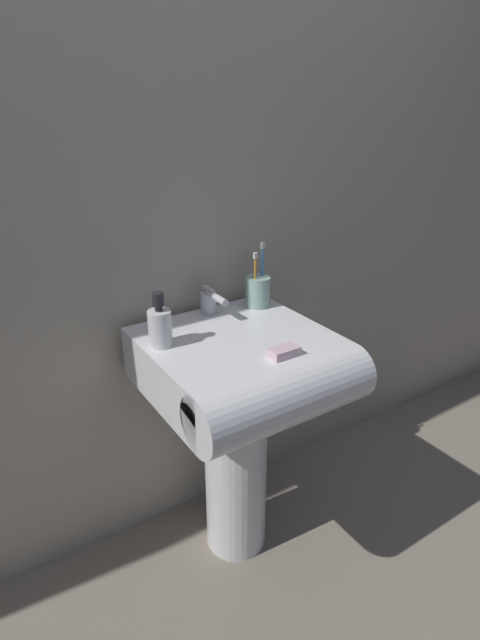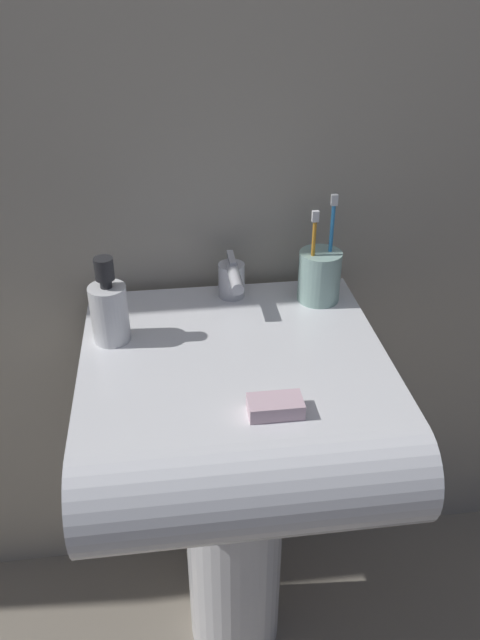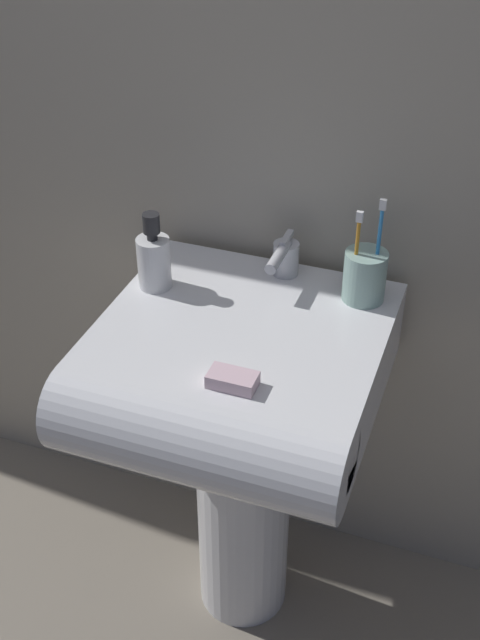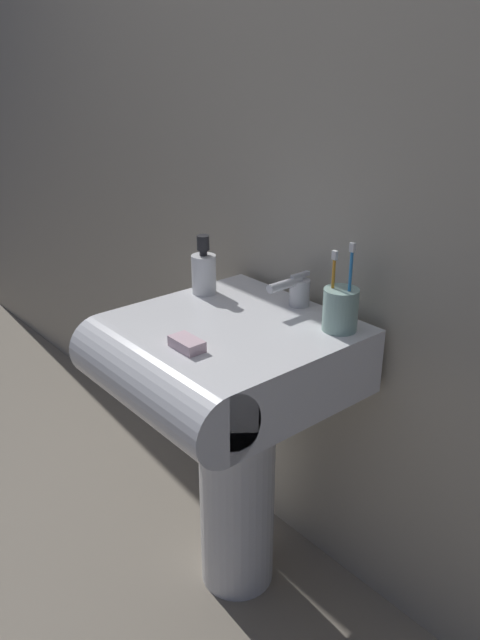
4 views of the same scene
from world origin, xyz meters
The scene contains 8 objects.
ground_plane centered at (0.00, 0.00, 0.00)m, with size 6.00×6.00×0.00m, color gray.
wall_back centered at (0.00, 0.27, 1.20)m, with size 5.00×0.05×2.40m, color #B7AD99.
sink_pedestal centered at (0.00, 0.00, 0.31)m, with size 0.20×0.20×0.62m, color white.
sink_basin centered at (0.00, -0.06, 0.70)m, with size 0.51×0.54×0.16m.
faucet centered at (0.02, 0.18, 0.82)m, with size 0.05×0.13×0.08m.
toothbrush_cup centered at (0.18, 0.15, 0.83)m, with size 0.08×0.08×0.21m.
soap_bottle centered at (-0.20, 0.06, 0.84)m, with size 0.06×0.06×0.15m.
bar_soap centered at (0.04, -0.17, 0.79)m, with size 0.08×0.05×0.02m, color silver.
Camera 4 is at (1.03, -0.85, 1.36)m, focal length 35.00 mm.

